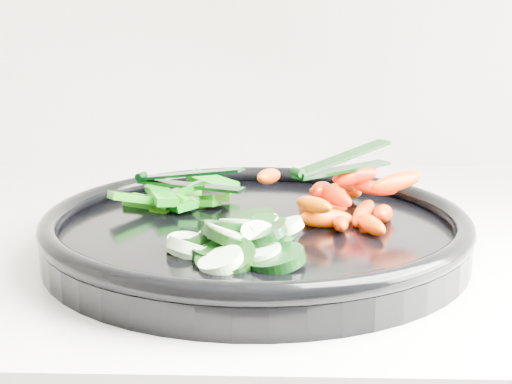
{
  "coord_description": "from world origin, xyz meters",
  "views": [
    {
      "loc": [
        0.23,
        1.01,
        1.13
      ],
      "look_at": [
        0.21,
        1.62,
        0.99
      ],
      "focal_mm": 50.0,
      "sensor_mm": 36.0,
      "label": 1
    }
  ],
  "objects": [
    {
      "name": "cucumber_pile",
      "position": [
        0.19,
        1.54,
        0.96
      ],
      "size": [
        0.12,
        0.13,
        0.04
      ],
      "color": "black",
      "rests_on": "veggie_tray"
    },
    {
      "name": "pepper_pile",
      "position": [
        0.13,
        1.68,
        0.96
      ],
      "size": [
        0.12,
        0.12,
        0.03
      ],
      "color": "#0A6E0A",
      "rests_on": "veggie_tray"
    },
    {
      "name": "carrot_pile",
      "position": [
        0.29,
        1.65,
        0.97
      ],
      "size": [
        0.16,
        0.17,
        0.05
      ],
      "color": "#FF5D00",
      "rests_on": "veggie_tray"
    },
    {
      "name": "veggie_tray",
      "position": [
        0.21,
        1.62,
        0.95
      ],
      "size": [
        0.48,
        0.48,
        0.04
      ],
      "color": "black",
      "rests_on": "counter"
    },
    {
      "name": "tong_pepper",
      "position": [
        0.14,
        1.68,
        0.98
      ],
      "size": [
        0.11,
        0.05,
        0.02
      ],
      "color": "black",
      "rests_on": "pepper_pile"
    },
    {
      "name": "tong_carrot",
      "position": [
        0.28,
        1.65,
        1.0
      ],
      "size": [
        0.1,
        0.08,
        0.02
      ],
      "color": "black",
      "rests_on": "carrot_pile"
    }
  ]
}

